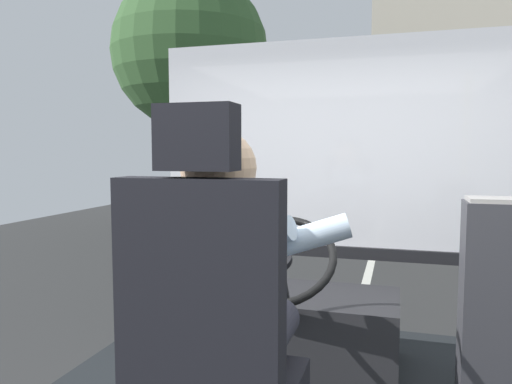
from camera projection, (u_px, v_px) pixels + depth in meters
name	position (u px, v px, depth m)	size (l,w,h in m)	color
ground	(378.00, 238.00, 10.27)	(18.00, 44.00, 0.06)	#2E2E2E
driver_seat	(213.00, 360.00, 1.46)	(0.48, 0.48, 1.33)	black
bus_driver	(227.00, 286.00, 1.56)	(0.77, 0.59, 0.80)	#282833
steering_console	(297.00, 324.00, 2.71)	(1.10, 1.07, 0.89)	black
fare_box	(492.00, 302.00, 2.27)	(0.27, 0.22, 0.98)	#333338
windshield_panel	(338.00, 173.00, 3.27)	(2.50, 0.08, 1.48)	silver
street_tree	(190.00, 53.00, 11.10)	(3.57, 3.57, 5.88)	#4C3828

